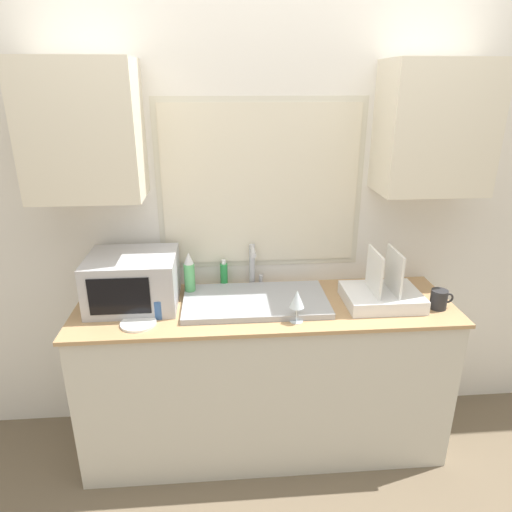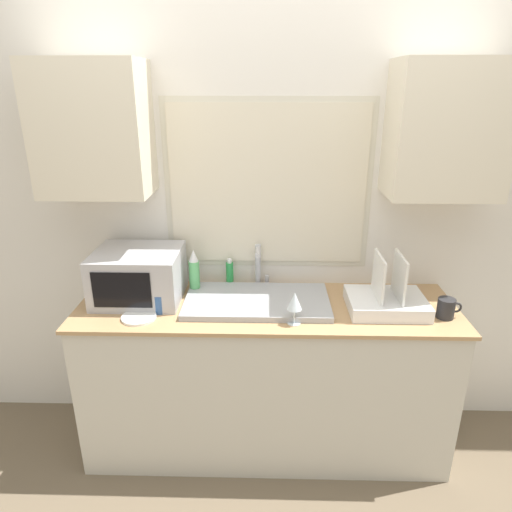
{
  "view_description": "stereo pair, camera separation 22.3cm",
  "coord_description": "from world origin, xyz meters",
  "px_view_note": "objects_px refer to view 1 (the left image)",
  "views": [
    {
      "loc": [
        -0.22,
        -1.83,
        1.95
      ],
      "look_at": [
        -0.05,
        0.26,
        1.16
      ],
      "focal_mm": 32.0,
      "sensor_mm": 36.0,
      "label": 1
    },
    {
      "loc": [
        0.0,
        -1.83,
        1.95
      ],
      "look_at": [
        -0.05,
        0.26,
        1.16
      ],
      "focal_mm": 32.0,
      "sensor_mm": 36.0,
      "label": 2
    }
  ],
  "objects_px": {
    "microwave": "(133,280)",
    "dish_rack": "(382,294)",
    "soap_bottle": "(224,275)",
    "wine_glass": "(297,300)",
    "spray_bottle": "(189,275)",
    "mug_near_sink": "(159,307)",
    "faucet": "(253,263)"
  },
  "relations": [
    {
      "from": "microwave",
      "to": "dish_rack",
      "type": "xyz_separation_m",
      "value": [
        1.28,
        -0.1,
        -0.08
      ]
    },
    {
      "from": "soap_bottle",
      "to": "wine_glass",
      "type": "height_order",
      "value": "soap_bottle"
    },
    {
      "from": "spray_bottle",
      "to": "soap_bottle",
      "type": "distance_m",
      "value": 0.21
    },
    {
      "from": "spray_bottle",
      "to": "soap_bottle",
      "type": "bearing_deg",
      "value": 26.43
    },
    {
      "from": "microwave",
      "to": "mug_near_sink",
      "type": "height_order",
      "value": "microwave"
    },
    {
      "from": "mug_near_sink",
      "to": "spray_bottle",
      "type": "bearing_deg",
      "value": 58.78
    },
    {
      "from": "mug_near_sink",
      "to": "dish_rack",
      "type": "bearing_deg",
      "value": 2.56
    },
    {
      "from": "faucet",
      "to": "spray_bottle",
      "type": "xyz_separation_m",
      "value": [
        -0.35,
        -0.09,
        -0.02
      ]
    },
    {
      "from": "soap_bottle",
      "to": "mug_near_sink",
      "type": "xyz_separation_m",
      "value": [
        -0.32,
        -0.32,
        -0.03
      ]
    },
    {
      "from": "microwave",
      "to": "dish_rack",
      "type": "distance_m",
      "value": 1.28
    },
    {
      "from": "dish_rack",
      "to": "wine_glass",
      "type": "height_order",
      "value": "dish_rack"
    },
    {
      "from": "dish_rack",
      "to": "spray_bottle",
      "type": "height_order",
      "value": "dish_rack"
    },
    {
      "from": "faucet",
      "to": "spray_bottle",
      "type": "distance_m",
      "value": 0.36
    },
    {
      "from": "dish_rack",
      "to": "mug_near_sink",
      "type": "bearing_deg",
      "value": -177.44
    },
    {
      "from": "mug_near_sink",
      "to": "wine_glass",
      "type": "xyz_separation_m",
      "value": [
        0.66,
        -0.1,
        0.07
      ]
    },
    {
      "from": "dish_rack",
      "to": "soap_bottle",
      "type": "bearing_deg",
      "value": 161.74
    },
    {
      "from": "faucet",
      "to": "spray_bottle",
      "type": "relative_size",
      "value": 0.98
    },
    {
      "from": "dish_rack",
      "to": "soap_bottle",
      "type": "xyz_separation_m",
      "value": [
        -0.81,
        0.27,
        0.02
      ]
    },
    {
      "from": "soap_bottle",
      "to": "wine_glass",
      "type": "bearing_deg",
      "value": -51.22
    },
    {
      "from": "spray_bottle",
      "to": "wine_glass",
      "type": "relative_size",
      "value": 1.53
    },
    {
      "from": "spray_bottle",
      "to": "wine_glass",
      "type": "height_order",
      "value": "spray_bottle"
    },
    {
      "from": "faucet",
      "to": "spray_bottle",
      "type": "height_order",
      "value": "spray_bottle"
    },
    {
      "from": "dish_rack",
      "to": "wine_glass",
      "type": "relative_size",
      "value": 2.37
    },
    {
      "from": "dish_rack",
      "to": "microwave",
      "type": "bearing_deg",
      "value": 175.49
    },
    {
      "from": "soap_bottle",
      "to": "wine_glass",
      "type": "distance_m",
      "value": 0.54
    },
    {
      "from": "dish_rack",
      "to": "mug_near_sink",
      "type": "distance_m",
      "value": 1.13
    },
    {
      "from": "mug_near_sink",
      "to": "faucet",
      "type": "bearing_deg",
      "value": 33.21
    },
    {
      "from": "dish_rack",
      "to": "mug_near_sink",
      "type": "xyz_separation_m",
      "value": [
        -1.13,
        -0.05,
        -0.0
      ]
    },
    {
      "from": "dish_rack",
      "to": "mug_near_sink",
      "type": "height_order",
      "value": "dish_rack"
    },
    {
      "from": "soap_bottle",
      "to": "spray_bottle",
      "type": "bearing_deg",
      "value": -153.57
    },
    {
      "from": "faucet",
      "to": "mug_near_sink",
      "type": "distance_m",
      "value": 0.59
    },
    {
      "from": "soap_bottle",
      "to": "mug_near_sink",
      "type": "distance_m",
      "value": 0.45
    }
  ]
}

